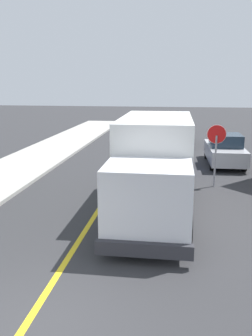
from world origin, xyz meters
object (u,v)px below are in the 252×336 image
(parked_car_near, at_px, (166,152))
(parked_van_across, at_px, (225,150))
(parked_car_mid, at_px, (176,133))
(stop_sign, at_px, (216,144))
(parked_car_far, at_px, (176,124))
(box_truck, at_px, (155,162))

(parked_car_near, distance_m, parked_van_across, 3.29)
(parked_car_near, bearing_deg, parked_van_across, 18.13)
(parked_car_mid, relative_size, stop_sign, 1.69)
(parked_car_near, xyz_separation_m, stop_sign, (2.20, -3.37, 1.06))
(parked_car_near, bearing_deg, parked_car_mid, 86.31)
(parked_car_near, relative_size, parked_van_across, 1.00)
(parked_car_far, height_order, parked_van_across, same)
(box_truck, height_order, parked_van_across, box_truck)
(parked_car_mid, bearing_deg, stop_sign, -80.87)
(parked_car_far, bearing_deg, parked_van_across, -77.43)
(parked_car_near, distance_m, stop_sign, 4.16)
(box_truck, distance_m, stop_sign, 4.16)
(box_truck, xyz_separation_m, parked_van_across, (3.28, 7.83, -0.97))
(box_truck, bearing_deg, parked_car_near, 88.75)
(parked_car_far, bearing_deg, parked_car_mid, -89.36)
(parked_car_mid, distance_m, parked_car_far, 5.87)
(box_truck, relative_size, stop_sign, 2.71)
(parked_car_near, height_order, parked_car_mid, same)
(parked_car_far, relative_size, stop_sign, 1.66)
(parked_van_across, bearing_deg, parked_car_near, -161.87)
(stop_sign, bearing_deg, parked_van_across, 78.04)
(stop_sign, bearing_deg, parked_car_mid, 99.13)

